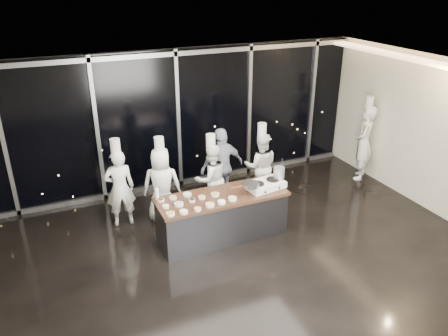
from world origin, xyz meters
The scene contains 15 objects.
ground centered at (0.00, 0.00, 0.00)m, with size 9.00×9.00×0.00m, color black.
room_shell centered at (0.18, 0.00, 2.25)m, with size 9.02×7.02×3.21m.
window_wall centered at (0.00, 3.43, 1.60)m, with size 8.90×0.11×3.20m.
demo_counter centered at (0.00, 0.90, 0.45)m, with size 2.46×0.86×0.90m.
stove centered at (0.88, 0.85, 0.96)m, with size 0.78×0.55×0.14m.
frying_pan centered at (0.52, 0.78, 1.07)m, with size 0.60×0.38×0.06m.
stock_pot centered at (1.20, 0.89, 1.15)m, with size 0.21×0.21×0.21m, color #B7B7BA.
prep_bowls centered at (-0.59, 0.81, 0.93)m, with size 1.36×0.73×0.05m.
squeeze_bottle centered at (-1.14, 1.24, 1.02)m, with size 0.07×0.07×0.26m.
chef_far_left centered at (-1.65, 2.15, 0.82)m, with size 0.61×0.42×1.83m.
chef_left centered at (-0.84, 2.00, 0.80)m, with size 0.89×0.73×1.80m.
chef_center centered at (0.19, 1.91, 0.77)m, with size 0.77×0.62×1.74m.
guest centered at (0.54, 2.16, 0.87)m, with size 1.06×0.55×1.73m.
chef_right centered at (1.44, 2.06, 0.78)m, with size 0.91×0.82×1.76m.
chef_side centered at (4.20, 1.97, 0.93)m, with size 0.79×0.78×2.06m.
Camera 1 is at (-2.84, -5.69, 4.69)m, focal length 35.00 mm.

